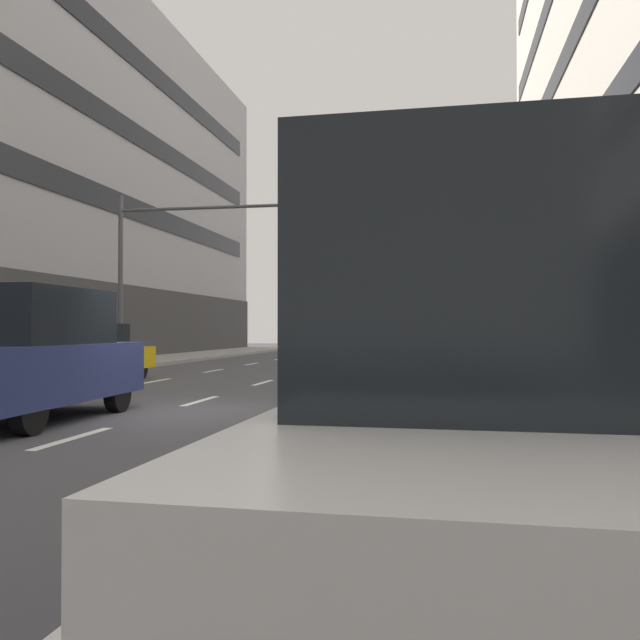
% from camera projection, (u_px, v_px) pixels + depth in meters
% --- Properties ---
extents(ground_plane, '(120.00, 120.00, 0.00)m').
position_uv_depth(ground_plane, '(162.00, 412.00, 12.36)').
color(ground_plane, '#424247').
extents(lane_stripe_l1_s4, '(0.16, 2.00, 0.01)m').
position_uv_depth(lane_stripe_l1_s4, '(61.00, 398.00, 14.92)').
color(lane_stripe_l1_s4, silver).
rests_on(lane_stripe_l1_s4, ground).
extents(lane_stripe_l1_s5, '(0.16, 2.00, 0.01)m').
position_uv_depth(lane_stripe_l1_s5, '(156.00, 381.00, 19.84)').
color(lane_stripe_l1_s5, silver).
rests_on(lane_stripe_l1_s5, ground).
extents(lane_stripe_l1_s6, '(0.16, 2.00, 0.01)m').
position_uv_depth(lane_stripe_l1_s6, '(213.00, 371.00, 24.75)').
color(lane_stripe_l1_s6, silver).
rests_on(lane_stripe_l1_s6, ground).
extents(lane_stripe_l1_s7, '(0.16, 2.00, 0.01)m').
position_uv_depth(lane_stripe_l1_s7, '(252.00, 364.00, 29.67)').
color(lane_stripe_l1_s7, silver).
rests_on(lane_stripe_l1_s7, ground).
extents(lane_stripe_l1_s8, '(0.16, 2.00, 0.01)m').
position_uv_depth(lane_stripe_l1_s8, '(279.00, 359.00, 34.59)').
color(lane_stripe_l1_s8, silver).
rests_on(lane_stripe_l1_s8, ground).
extents(lane_stripe_l1_s9, '(0.16, 2.00, 0.01)m').
position_uv_depth(lane_stripe_l1_s9, '(300.00, 355.00, 39.50)').
color(lane_stripe_l1_s9, silver).
rests_on(lane_stripe_l1_s9, ground).
extents(lane_stripe_l1_s10, '(0.16, 2.00, 0.01)m').
position_uv_depth(lane_stripe_l1_s10, '(316.00, 352.00, 44.42)').
color(lane_stripe_l1_s10, silver).
rests_on(lane_stripe_l1_s10, ground).
extents(lane_stripe_l2_s3, '(0.16, 2.00, 0.01)m').
position_uv_depth(lane_stripe_l2_s3, '(73.00, 438.00, 9.41)').
color(lane_stripe_l2_s3, silver).
rests_on(lane_stripe_l2_s3, ground).
extents(lane_stripe_l2_s4, '(0.16, 2.00, 0.01)m').
position_uv_depth(lane_stripe_l2_s4, '(201.00, 401.00, 14.33)').
color(lane_stripe_l2_s4, silver).
rests_on(lane_stripe_l2_s4, ground).
extents(lane_stripe_l2_s5, '(0.16, 2.00, 0.01)m').
position_uv_depth(lane_stripe_l2_s5, '(263.00, 383.00, 19.24)').
color(lane_stripe_l2_s5, silver).
rests_on(lane_stripe_l2_s5, ground).
extents(lane_stripe_l2_s6, '(0.16, 2.00, 0.01)m').
position_uv_depth(lane_stripe_l2_s6, '(300.00, 372.00, 24.16)').
color(lane_stripe_l2_s6, silver).
rests_on(lane_stripe_l2_s6, ground).
extents(lane_stripe_l2_s7, '(0.16, 2.00, 0.01)m').
position_uv_depth(lane_stripe_l2_s7, '(324.00, 365.00, 29.08)').
color(lane_stripe_l2_s7, silver).
rests_on(lane_stripe_l2_s7, ground).
extents(lane_stripe_l2_s8, '(0.16, 2.00, 0.01)m').
position_uv_depth(lane_stripe_l2_s8, '(342.00, 360.00, 33.99)').
color(lane_stripe_l2_s8, silver).
rests_on(lane_stripe_l2_s8, ground).
extents(lane_stripe_l2_s9, '(0.16, 2.00, 0.01)m').
position_uv_depth(lane_stripe_l2_s9, '(355.00, 356.00, 38.91)').
color(lane_stripe_l2_s9, silver).
rests_on(lane_stripe_l2_s9, ground).
extents(lane_stripe_l2_s10, '(0.16, 2.00, 0.01)m').
position_uv_depth(lane_stripe_l2_s10, '(365.00, 353.00, 43.82)').
color(lane_stripe_l2_s10, silver).
rests_on(lane_stripe_l2_s10, ground).
extents(lane_stripe_l3_s2, '(0.16, 2.00, 0.01)m').
position_uv_depth(lane_stripe_l3_s2, '(119.00, 591.00, 3.90)').
color(lane_stripe_l3_s2, silver).
rests_on(lane_stripe_l3_s2, ground).
extents(lane_stripe_l3_s3, '(0.16, 2.00, 0.01)m').
position_uv_depth(lane_stripe_l3_s3, '(301.00, 445.00, 8.82)').
color(lane_stripe_l3_s3, silver).
rests_on(lane_stripe_l3_s3, ground).
extents(lane_stripe_l3_s4, '(0.16, 2.00, 0.01)m').
position_uv_depth(lane_stripe_l3_s4, '(352.00, 404.00, 13.73)').
color(lane_stripe_l3_s4, silver).
rests_on(lane_stripe_l3_s4, ground).
extents(lane_stripe_l3_s5, '(0.16, 2.00, 0.01)m').
position_uv_depth(lane_stripe_l3_s5, '(377.00, 384.00, 18.65)').
color(lane_stripe_l3_s5, silver).
rests_on(lane_stripe_l3_s5, ground).
extents(lane_stripe_l3_s6, '(0.16, 2.00, 0.01)m').
position_uv_depth(lane_stripe_l3_s6, '(391.00, 373.00, 23.57)').
color(lane_stripe_l3_s6, silver).
rests_on(lane_stripe_l3_s6, ground).
extents(lane_stripe_l3_s7, '(0.16, 2.00, 0.01)m').
position_uv_depth(lane_stripe_l3_s7, '(400.00, 365.00, 28.48)').
color(lane_stripe_l3_s7, silver).
rests_on(lane_stripe_l3_s7, ground).
extents(lane_stripe_l3_s8, '(0.16, 2.00, 0.01)m').
position_uv_depth(lane_stripe_l3_s8, '(407.00, 360.00, 33.40)').
color(lane_stripe_l3_s8, silver).
rests_on(lane_stripe_l3_s8, ground).
extents(lane_stripe_l3_s9, '(0.16, 2.00, 0.01)m').
position_uv_depth(lane_stripe_l3_s9, '(412.00, 356.00, 38.31)').
color(lane_stripe_l3_s9, silver).
rests_on(lane_stripe_l3_s9, ground).
extents(lane_stripe_l3_s10, '(0.16, 2.00, 0.01)m').
position_uv_depth(lane_stripe_l3_s10, '(415.00, 353.00, 43.23)').
color(lane_stripe_l3_s10, silver).
rests_on(lane_stripe_l3_s10, ground).
extents(taxi_driving_0, '(2.06, 4.70, 2.44)m').
position_uv_depth(taxi_driving_0, '(386.00, 336.00, 41.06)').
color(taxi_driving_0, black).
rests_on(taxi_driving_0, ground).
extents(taxi_driving_1, '(1.92, 4.30, 1.76)m').
position_uv_depth(taxi_driving_1, '(325.00, 343.00, 37.81)').
color(taxi_driving_1, black).
rests_on(taxi_driving_1, ground).
extents(car_driving_2, '(2.03, 4.62, 2.21)m').
position_uv_depth(car_driving_2, '(32.00, 355.00, 11.17)').
color(car_driving_2, black).
rests_on(car_driving_2, ground).
extents(taxi_driving_3, '(1.96, 4.54, 1.87)m').
position_uv_depth(taxi_driving_3, '(90.00, 354.00, 19.25)').
color(taxi_driving_3, black).
rests_on(taxi_driving_3, ground).
extents(car_parked_0, '(1.95, 4.48, 2.15)m').
position_uv_depth(car_parked_0, '(522.00, 428.00, 3.10)').
color(car_parked_0, black).
rests_on(car_parked_0, ground).
extents(car_parked_1, '(2.01, 4.55, 1.69)m').
position_uv_depth(car_parked_1, '(470.00, 379.00, 9.42)').
color(car_parked_1, black).
rests_on(car_parked_1, ground).
extents(traffic_signal_0, '(12.75, 0.35, 6.46)m').
position_uv_depth(traffic_signal_0, '(226.00, 242.00, 24.67)').
color(traffic_signal_0, '#4C4C51').
rests_on(traffic_signal_0, sidewalk_left).
extents(traffic_signal_1, '(11.58, 0.34, 5.95)m').
position_uv_depth(traffic_signal_1, '(414.00, 287.00, 44.61)').
color(traffic_signal_1, '#4C4C51').
rests_on(traffic_signal_1, sidewalk_right).
extents(street_tree_0, '(1.82, 1.81, 3.83)m').
position_uv_depth(street_tree_0, '(509.00, 315.00, 31.53)').
color(street_tree_0, '#4C3823').
rests_on(street_tree_0, sidewalk_right).
extents(street_tree_1, '(1.37, 1.42, 5.19)m').
position_uv_depth(street_tree_1, '(514.00, 305.00, 29.00)').
color(street_tree_1, '#4C3823').
rests_on(street_tree_1, sidewalk_right).
extents(pedestrian_0, '(0.53, 0.24, 1.59)m').
position_uv_depth(pedestrian_0, '(566.00, 346.00, 19.26)').
color(pedestrian_0, brown).
rests_on(pedestrian_0, sidewalk_right).
extents(pedestrian_1, '(0.49, 0.32, 1.68)m').
position_uv_depth(pedestrian_1, '(545.00, 340.00, 25.17)').
color(pedestrian_1, brown).
rests_on(pedestrian_1, sidewalk_right).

